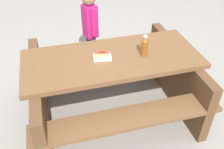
# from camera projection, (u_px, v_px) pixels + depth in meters

# --- Properties ---
(ground_plane) EXTENTS (30.00, 30.00, 0.00)m
(ground_plane) POSITION_uv_depth(u_px,v_px,m) (112.00, 110.00, 3.00)
(ground_plane) COLOR gray
(ground_plane) RESTS_ON ground
(picnic_table) EXTENTS (1.87, 1.49, 0.75)m
(picnic_table) POSITION_uv_depth(u_px,v_px,m) (112.00, 80.00, 2.74)
(picnic_table) COLOR brown
(picnic_table) RESTS_ON ground
(soda_bottle) EXTENTS (0.07, 0.07, 0.22)m
(soda_bottle) POSITION_uv_depth(u_px,v_px,m) (145.00, 46.00, 2.52)
(soda_bottle) COLOR brown
(soda_bottle) RESTS_ON picnic_table
(hotdog_tray) EXTENTS (0.19, 0.13, 0.08)m
(hotdog_tray) POSITION_uv_depth(u_px,v_px,m) (102.00, 56.00, 2.51)
(hotdog_tray) COLOR white
(hotdog_tray) RESTS_ON picnic_table
(child_in_coat) EXTENTS (0.20, 0.27, 1.13)m
(child_in_coat) POSITION_uv_depth(u_px,v_px,m) (90.00, 21.00, 3.28)
(child_in_coat) COLOR #262633
(child_in_coat) RESTS_ON ground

